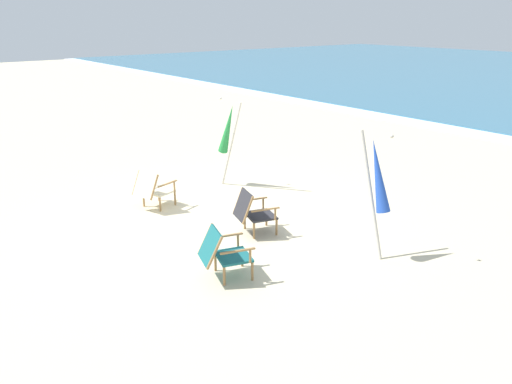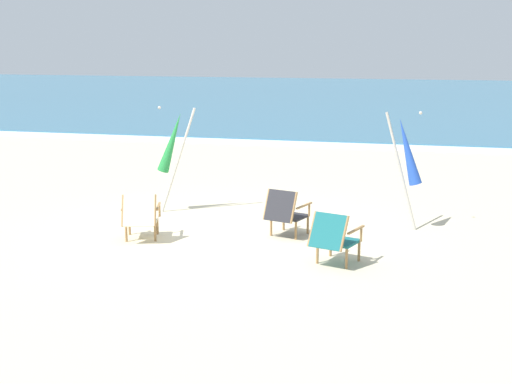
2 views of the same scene
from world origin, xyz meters
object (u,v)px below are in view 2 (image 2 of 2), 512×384
Objects in this scene: beach_chair_far_center at (285,212)px; umbrella_furled_blue at (407,153)px; beach_chair_back_left at (334,237)px; umbrella_furled_green at (172,143)px; beach_chair_back_right at (140,215)px.

umbrella_furled_blue is at bearing 27.60° from beach_chair_far_center.
beach_chair_back_left is 0.43× the size of umbrella_furled_green.
beach_chair_back_left is 4.38m from umbrella_furled_green.
umbrella_furled_green reaches higher than beach_chair_back_left.
beach_chair_far_center is 2.33m from umbrella_furled_blue.
beach_chair_far_center is 0.40× the size of umbrella_furled_blue.
beach_chair_back_right is 1.06× the size of beach_chair_far_center.
beach_chair_back_right is 2.22m from umbrella_furled_green.
beach_chair_back_right is 2.38m from beach_chair_far_center.
beach_chair_back_left is at bearing -36.57° from umbrella_furled_green.
umbrella_furled_green is 4.34m from umbrella_furled_blue.
beach_chair_far_center is at bearing -26.40° from umbrella_furled_green.
beach_chair_back_left is at bearing -111.06° from umbrella_furled_blue.
umbrella_furled_blue is (0.90, 2.34, 0.92)m from beach_chair_back_left.
umbrella_furled_green is at bearing 153.60° from beach_chair_far_center.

